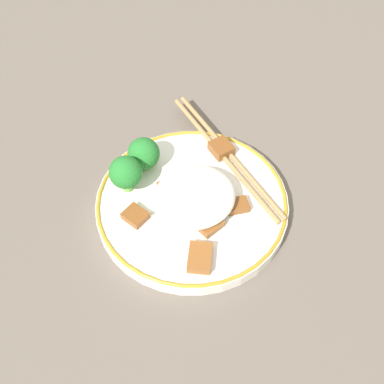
% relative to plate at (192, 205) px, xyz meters
% --- Properties ---
extents(ground_plane, '(3.00, 3.00, 0.00)m').
position_rel_plate_xyz_m(ground_plane, '(0.00, 0.00, -0.01)').
color(ground_plane, '#665B51').
extents(plate, '(0.24, 0.24, 0.02)m').
position_rel_plate_xyz_m(plate, '(0.00, 0.00, 0.00)').
color(plate, white).
rests_on(plate, ground_plane).
extents(rice_mound, '(0.10, 0.10, 0.04)m').
position_rel_plate_xyz_m(rice_mound, '(-0.00, 0.01, 0.02)').
color(rice_mound, white).
rests_on(rice_mound, plate).
extents(broccoli_back_left, '(0.04, 0.04, 0.05)m').
position_rel_plate_xyz_m(broccoli_back_left, '(0.03, -0.08, 0.03)').
color(broccoli_back_left, '#72AD4C').
rests_on(broccoli_back_left, plate).
extents(broccoli_back_center, '(0.04, 0.04, 0.05)m').
position_rel_plate_xyz_m(broccoli_back_center, '(0.06, -0.06, 0.04)').
color(broccoli_back_center, '#72AD4C').
rests_on(broccoli_back_center, plate).
extents(meat_near_front, '(0.04, 0.04, 0.01)m').
position_rel_plate_xyz_m(meat_near_front, '(0.00, 0.04, 0.01)').
color(meat_near_front, brown).
rests_on(meat_near_front, plate).
extents(meat_near_left, '(0.04, 0.03, 0.01)m').
position_rel_plate_xyz_m(meat_near_left, '(0.01, -0.03, 0.01)').
color(meat_near_left, brown).
rests_on(meat_near_left, plate).
extents(meat_near_right, '(0.03, 0.04, 0.01)m').
position_rel_plate_xyz_m(meat_near_right, '(0.07, -0.01, 0.01)').
color(meat_near_right, brown).
rests_on(meat_near_right, plate).
extents(meat_near_back, '(0.03, 0.03, 0.01)m').
position_rel_plate_xyz_m(meat_near_back, '(-0.05, 0.04, 0.01)').
color(meat_near_back, brown).
rests_on(meat_near_back, plate).
extents(meat_on_rice_edge, '(0.03, 0.03, 0.01)m').
position_rel_plate_xyz_m(meat_on_rice_edge, '(-0.07, -0.06, 0.01)').
color(meat_on_rice_edge, brown).
rests_on(meat_on_rice_edge, plate).
extents(meat_mid_left, '(0.04, 0.05, 0.01)m').
position_rel_plate_xyz_m(meat_mid_left, '(0.03, 0.08, 0.01)').
color(meat_mid_left, brown).
rests_on(meat_mid_left, plate).
extents(chopsticks, '(0.03, 0.25, 0.01)m').
position_rel_plate_xyz_m(chopsticks, '(-0.08, -0.04, 0.01)').
color(chopsticks, '#AD8451').
rests_on(chopsticks, plate).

